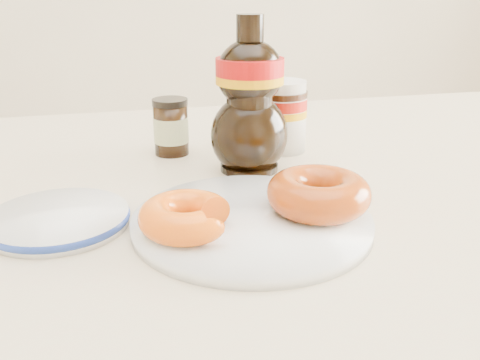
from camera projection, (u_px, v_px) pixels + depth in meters
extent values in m
cube|color=beige|center=(249.00, 196.00, 0.70)|extent=(1.40, 0.90, 0.04)
cylinder|color=#C6B28C|center=(452.00, 259.00, 1.31)|extent=(0.06, 0.06, 0.71)
cylinder|color=white|center=(252.00, 222.00, 0.56)|extent=(0.25, 0.25, 0.01)
torus|color=white|center=(252.00, 221.00, 0.56)|extent=(0.25, 0.25, 0.01)
torus|color=orange|center=(186.00, 216.00, 0.52)|extent=(0.11, 0.11, 0.03)
torus|color=#913909|center=(319.00, 193.00, 0.57)|extent=(0.14, 0.14, 0.04)
cylinder|color=white|center=(281.00, 122.00, 0.81)|extent=(0.07, 0.07, 0.09)
cylinder|color=#850C04|center=(282.00, 103.00, 0.80)|extent=(0.08, 0.08, 0.02)
cylinder|color=#D89905|center=(282.00, 113.00, 0.80)|extent=(0.08, 0.08, 0.01)
cylinder|color=black|center=(282.00, 94.00, 0.79)|extent=(0.08, 0.08, 0.01)
cylinder|color=white|center=(282.00, 87.00, 0.79)|extent=(0.07, 0.07, 0.02)
cylinder|color=black|center=(171.00, 130.00, 0.79)|extent=(0.05, 0.05, 0.08)
cylinder|color=beige|center=(171.00, 130.00, 0.79)|extent=(0.05, 0.05, 0.04)
cylinder|color=black|center=(170.00, 102.00, 0.78)|extent=(0.05, 0.05, 0.01)
cylinder|color=white|center=(58.00, 219.00, 0.56)|extent=(0.15, 0.15, 0.02)
torus|color=navy|center=(58.00, 218.00, 0.56)|extent=(0.15, 0.15, 0.01)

